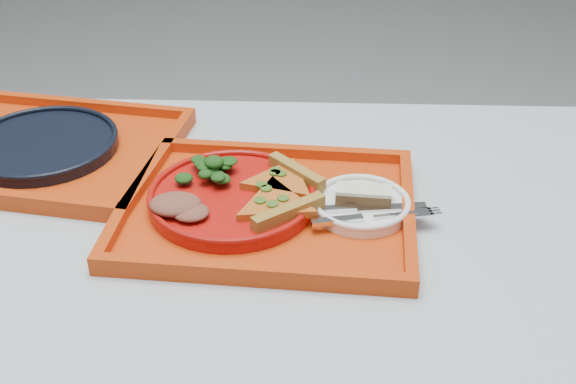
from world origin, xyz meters
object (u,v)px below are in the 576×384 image
(tray_main, at_px, (267,211))
(navy_plate, at_px, (43,146))
(dinner_plate, at_px, (232,199))
(tray_far, at_px, (45,152))
(dessert_bar, at_px, (364,195))

(tray_main, height_order, navy_plate, navy_plate)
(tray_main, distance_m, dinner_plate, 0.06)
(tray_far, height_order, dessert_bar, dessert_bar)
(tray_far, distance_m, dessert_bar, 0.58)
(tray_main, height_order, tray_far, same)
(dinner_plate, height_order, navy_plate, dinner_plate)
(tray_main, relative_size, tray_far, 1.00)
(tray_far, bearing_deg, tray_main, -13.75)
(tray_main, relative_size, dessert_bar, 5.17)
(tray_main, bearing_deg, dessert_bar, 5.69)
(tray_main, bearing_deg, navy_plate, 161.20)
(tray_far, xyz_separation_m, navy_plate, (0.00, -0.00, 0.01))
(dinner_plate, bearing_deg, tray_main, -10.30)
(tray_far, relative_size, dessert_bar, 5.17)
(navy_plate, bearing_deg, dinner_plate, -24.48)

